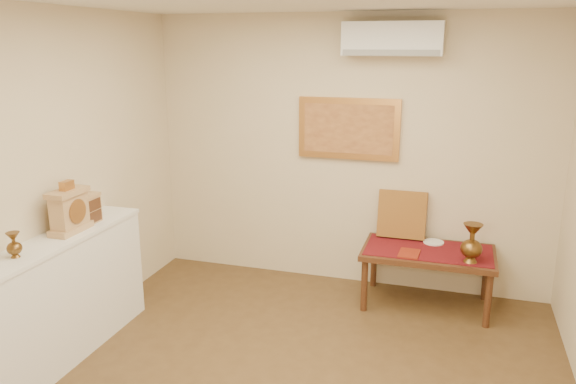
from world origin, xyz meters
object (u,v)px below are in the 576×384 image
at_px(display_ledge, 50,305).
at_px(wooden_chest, 87,208).
at_px(mantel_clock, 70,210).
at_px(low_table, 428,257).
at_px(brass_urn_tall, 472,239).

relative_size(display_ledge, wooden_chest, 8.28).
relative_size(display_ledge, mantel_clock, 4.93).
bearing_deg(wooden_chest, low_table, 26.68).
distance_m(display_ledge, mantel_clock, 0.73).
bearing_deg(mantel_clock, brass_urn_tall, 24.40).
bearing_deg(display_ledge, mantel_clock, 86.70).
height_order(mantel_clock, low_table, mantel_clock).
bearing_deg(low_table, wooden_chest, -153.32).
height_order(display_ledge, mantel_clock, mantel_clock).
bearing_deg(brass_urn_tall, low_table, 151.15).
height_order(display_ledge, low_table, display_ledge).
distance_m(display_ledge, wooden_chest, 0.81).
relative_size(brass_urn_tall, mantel_clock, 1.04).
bearing_deg(low_table, mantel_clock, -149.35).
bearing_deg(display_ledge, wooden_chest, 90.13).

